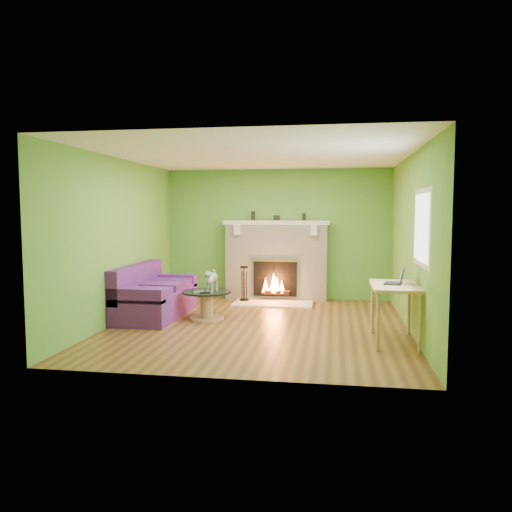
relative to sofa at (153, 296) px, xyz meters
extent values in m
plane|color=#553218|center=(1.86, -0.42, -0.33)|extent=(5.00, 5.00, 0.00)
plane|color=white|center=(1.86, -0.42, 2.27)|extent=(5.00, 5.00, 0.00)
plane|color=#589831|center=(1.86, 2.08, 0.97)|extent=(5.00, 0.00, 5.00)
plane|color=#589831|center=(1.86, -2.92, 0.97)|extent=(5.00, 0.00, 5.00)
plane|color=#589831|center=(-0.39, -0.42, 0.97)|extent=(0.00, 5.00, 5.00)
plane|color=#589831|center=(4.11, -0.42, 0.97)|extent=(0.00, 5.00, 5.00)
plane|color=silver|center=(4.10, -1.32, 1.22)|extent=(0.00, 1.20, 1.20)
plane|color=white|center=(4.09, -1.32, 1.22)|extent=(0.00, 1.06, 1.06)
cube|color=beige|center=(1.86, 1.91, 0.42)|extent=(2.00, 0.35, 1.50)
cube|color=black|center=(1.86, 1.72, 0.11)|extent=(0.85, 0.03, 0.68)
cube|color=gold|center=(1.86, 1.71, 0.47)|extent=(0.91, 0.02, 0.04)
cylinder|color=black|center=(1.86, 1.68, -0.17)|extent=(0.55, 0.07, 0.07)
cube|color=beige|center=(1.86, 1.88, 1.21)|extent=(2.10, 0.28, 0.08)
cube|color=beige|center=(1.11, 1.69, 1.07)|extent=(0.12, 0.10, 0.20)
cube|color=beige|center=(2.61, 1.69, 1.07)|extent=(0.12, 0.10, 0.20)
cube|color=beige|center=(1.86, 1.38, -0.32)|extent=(1.50, 0.75, 0.03)
cube|color=beige|center=(1.86, 1.88, 1.21)|extent=(2.10, 0.28, 0.08)
cube|color=#40195F|center=(0.06, -0.01, -0.12)|extent=(0.87, 1.93, 0.43)
cube|color=#40195F|center=(-0.29, -0.01, 0.26)|extent=(0.20, 1.93, 0.54)
cube|color=#40195F|center=(0.06, -0.87, 0.16)|extent=(0.87, 0.20, 0.22)
cube|color=#40195F|center=(0.06, 0.86, 0.16)|extent=(0.87, 0.20, 0.22)
cube|color=#40195F|center=(0.11, -0.55, 0.16)|extent=(0.69, 0.51, 0.12)
cube|color=#40195F|center=(0.11, 0.09, 0.16)|extent=(0.69, 0.51, 0.12)
cube|color=#40195F|center=(0.11, 0.63, 0.16)|extent=(0.69, 0.51, 0.12)
cylinder|color=tan|center=(0.94, -0.08, -0.32)|extent=(0.57, 0.57, 0.03)
cylinder|color=tan|center=(0.94, -0.08, -0.11)|extent=(0.20, 0.20, 0.39)
cylinder|color=black|center=(0.94, -0.08, 0.11)|extent=(0.81, 0.81, 0.03)
cube|color=tan|center=(3.81, -1.13, 0.43)|extent=(0.62, 1.06, 0.04)
cylinder|color=tan|center=(3.55, -1.60, 0.04)|extent=(0.05, 0.05, 0.74)
cylinder|color=tan|center=(4.06, -1.60, 0.04)|extent=(0.05, 0.05, 0.74)
cylinder|color=tan|center=(3.55, -0.65, 0.04)|extent=(0.05, 0.05, 0.74)
cylinder|color=tan|center=(4.06, -0.65, 0.04)|extent=(0.05, 0.05, 0.74)
cube|color=#99999C|center=(0.84, -0.20, 0.13)|extent=(0.17, 0.13, 0.02)
cube|color=black|center=(0.96, -0.26, 0.13)|extent=(0.17, 0.07, 0.02)
cylinder|color=black|center=(1.39, 1.91, 1.34)|extent=(0.08, 0.08, 0.18)
cylinder|color=black|center=(2.40, 1.91, 1.32)|extent=(0.07, 0.07, 0.14)
cube|color=black|center=(1.87, 1.91, 1.30)|extent=(0.12, 0.08, 0.10)
camera|label=1|loc=(3.00, -7.91, 1.42)|focal=35.00mm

